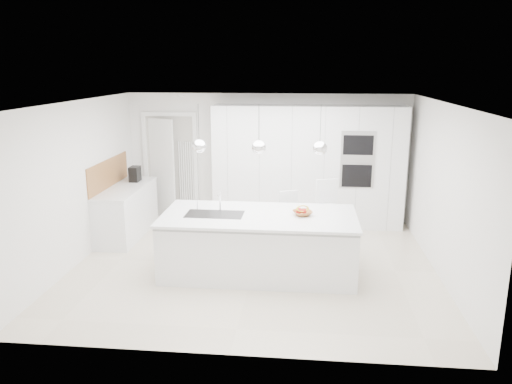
# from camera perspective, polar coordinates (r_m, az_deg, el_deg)

# --- Properties ---
(floor) EXTENTS (5.50, 5.50, 0.00)m
(floor) POSITION_cam_1_polar(r_m,az_deg,el_deg) (7.83, -0.22, -8.36)
(floor) COLOR beige
(floor) RESTS_ON ground
(wall_back) EXTENTS (5.50, 0.00, 5.50)m
(wall_back) POSITION_cam_1_polar(r_m,az_deg,el_deg) (9.88, 1.28, 3.95)
(wall_back) COLOR white
(wall_back) RESTS_ON ground
(wall_left) EXTENTS (0.00, 5.00, 5.00)m
(wall_left) POSITION_cam_1_polar(r_m,az_deg,el_deg) (8.19, -19.73, 0.98)
(wall_left) COLOR white
(wall_left) RESTS_ON ground
(ceiling) EXTENTS (5.50, 5.50, 0.00)m
(ceiling) POSITION_cam_1_polar(r_m,az_deg,el_deg) (7.25, -0.24, 10.20)
(ceiling) COLOR white
(ceiling) RESTS_ON wall_back
(tall_cabinets) EXTENTS (3.60, 0.60, 2.30)m
(tall_cabinets) POSITION_cam_1_polar(r_m,az_deg,el_deg) (9.58, 5.92, 2.94)
(tall_cabinets) COLOR white
(tall_cabinets) RESTS_ON floor
(oven_stack) EXTENTS (0.62, 0.04, 1.05)m
(oven_stack) POSITION_cam_1_polar(r_m,az_deg,el_deg) (9.28, 11.52, 3.63)
(oven_stack) COLOR #A5A5A8
(oven_stack) RESTS_ON tall_cabinets
(doorway_frame) EXTENTS (1.11, 0.08, 2.13)m
(doorway_frame) POSITION_cam_1_polar(r_m,az_deg,el_deg) (10.23, -9.70, 2.82)
(doorway_frame) COLOR white
(doorway_frame) RESTS_ON floor
(hallway_door) EXTENTS (0.76, 0.38, 2.00)m
(hallway_door) POSITION_cam_1_polar(r_m,az_deg,el_deg) (10.26, -11.12, 2.67)
(hallway_door) COLOR white
(hallway_door) RESTS_ON floor
(radiator) EXTENTS (0.32, 0.04, 1.40)m
(radiator) POSITION_cam_1_polar(r_m,az_deg,el_deg) (10.18, -7.94, 1.82)
(radiator) COLOR white
(radiator) RESTS_ON floor
(left_base_cabinets) EXTENTS (0.60, 1.80, 0.86)m
(left_base_cabinets) POSITION_cam_1_polar(r_m,az_deg,el_deg) (9.35, -14.55, -2.27)
(left_base_cabinets) COLOR white
(left_base_cabinets) RESTS_ON floor
(left_worktop) EXTENTS (0.62, 1.82, 0.04)m
(left_worktop) POSITION_cam_1_polar(r_m,az_deg,el_deg) (9.23, -14.73, 0.41)
(left_worktop) COLOR white
(left_worktop) RESTS_ON left_base_cabinets
(oak_backsplash) EXTENTS (0.02, 1.80, 0.50)m
(oak_backsplash) POSITION_cam_1_polar(r_m,az_deg,el_deg) (9.28, -16.50, 2.07)
(oak_backsplash) COLOR #A36833
(oak_backsplash) RESTS_ON wall_left
(island_base) EXTENTS (2.80, 1.20, 0.86)m
(island_base) POSITION_cam_1_polar(r_m,az_deg,el_deg) (7.39, 0.31, -6.20)
(island_base) COLOR white
(island_base) RESTS_ON floor
(island_worktop) EXTENTS (2.84, 1.40, 0.04)m
(island_worktop) POSITION_cam_1_polar(r_m,az_deg,el_deg) (7.29, 0.35, -2.75)
(island_worktop) COLOR white
(island_worktop) RESTS_ON island_base
(island_sink) EXTENTS (0.84, 0.44, 0.18)m
(island_sink) POSITION_cam_1_polar(r_m,az_deg,el_deg) (7.35, -4.75, -3.15)
(island_sink) COLOR #3F3F42
(island_sink) RESTS_ON island_worktop
(island_tap) EXTENTS (0.02, 0.02, 0.30)m
(island_tap) POSITION_cam_1_polar(r_m,az_deg,el_deg) (7.47, -4.13, -1.03)
(island_tap) COLOR white
(island_tap) RESTS_ON island_worktop
(pendant_left) EXTENTS (0.20, 0.20, 0.20)m
(pendant_left) POSITION_cam_1_polar(r_m,az_deg,el_deg) (7.14, -6.51, 5.20)
(pendant_left) COLOR white
(pendant_left) RESTS_ON ceiling
(pendant_mid) EXTENTS (0.20, 0.20, 0.20)m
(pendant_mid) POSITION_cam_1_polar(r_m,az_deg,el_deg) (7.01, 0.32, 5.13)
(pendant_mid) COLOR white
(pendant_mid) RESTS_ON ceiling
(pendant_right) EXTENTS (0.20, 0.20, 0.20)m
(pendant_right) POSITION_cam_1_polar(r_m,az_deg,el_deg) (6.99, 7.31, 4.98)
(pendant_right) COLOR white
(pendant_right) RESTS_ON ceiling
(fruit_bowl) EXTENTS (0.36, 0.36, 0.07)m
(fruit_bowl) POSITION_cam_1_polar(r_m,az_deg,el_deg) (7.27, 5.34, -2.42)
(fruit_bowl) COLOR #A36833
(fruit_bowl) RESTS_ON island_worktop
(espresso_machine) EXTENTS (0.17, 0.26, 0.28)m
(espresso_machine) POSITION_cam_1_polar(r_m,az_deg,el_deg) (9.64, -13.68, 2.02)
(espresso_machine) COLOR black
(espresso_machine) RESTS_ON left_worktop
(bar_stool_left) EXTENTS (0.49, 0.56, 1.02)m
(bar_stool_left) POSITION_cam_1_polar(r_m,az_deg,el_deg) (8.19, 3.67, -3.59)
(bar_stool_left) COLOR white
(bar_stool_left) RESTS_ON floor
(bar_stool_right) EXTENTS (0.56, 0.65, 1.20)m
(bar_stool_right) POSITION_cam_1_polar(r_m,az_deg,el_deg) (8.25, 8.02, -2.91)
(bar_stool_right) COLOR white
(bar_stool_right) RESTS_ON floor
(apple_a) EXTENTS (0.08, 0.08, 0.08)m
(apple_a) POSITION_cam_1_polar(r_m,az_deg,el_deg) (7.29, 4.95, -2.09)
(apple_a) COLOR red
(apple_a) RESTS_ON fruit_bowl
(apple_b) EXTENTS (0.08, 0.08, 0.08)m
(apple_b) POSITION_cam_1_polar(r_m,az_deg,el_deg) (7.25, 5.52, -2.19)
(apple_b) COLOR red
(apple_b) RESTS_ON fruit_bowl
(apple_c) EXTENTS (0.07, 0.07, 0.07)m
(apple_c) POSITION_cam_1_polar(r_m,az_deg,el_deg) (7.23, 4.85, -2.24)
(apple_c) COLOR red
(apple_c) RESTS_ON fruit_bowl
(apple_extra_3) EXTENTS (0.07, 0.07, 0.07)m
(apple_extra_3) POSITION_cam_1_polar(r_m,az_deg,el_deg) (7.25, 5.02, -2.20)
(apple_extra_3) COLOR red
(apple_extra_3) RESTS_ON fruit_bowl
(banana_bunch) EXTENTS (0.22, 0.16, 0.20)m
(banana_bunch) POSITION_cam_1_polar(r_m,az_deg,el_deg) (7.22, 5.33, -1.91)
(banana_bunch) COLOR gold
(banana_bunch) RESTS_ON fruit_bowl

